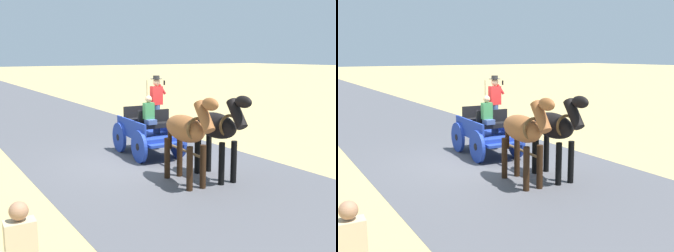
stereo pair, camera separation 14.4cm
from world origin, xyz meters
The scene contains 5 objects.
ground_plane centered at (0.00, 0.00, 0.00)m, with size 200.00×200.00×0.00m, color tan.
road_surface centered at (0.00, 0.00, 0.00)m, with size 6.57×160.00×0.01m, color #4C4C51.
horse_drawn_carriage centered at (-0.52, -0.46, 0.82)m, with size 1.56×4.52×2.50m.
horse_near_side centered at (-0.78, 2.59, 1.32)m, with size 0.67×2.14×2.21m.
horse_off_side centered at (0.12, 2.53, 1.32)m, with size 0.66×2.13×2.21m.
Camera 1 is at (5.50, 10.17, 3.12)m, focal length 42.64 mm.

